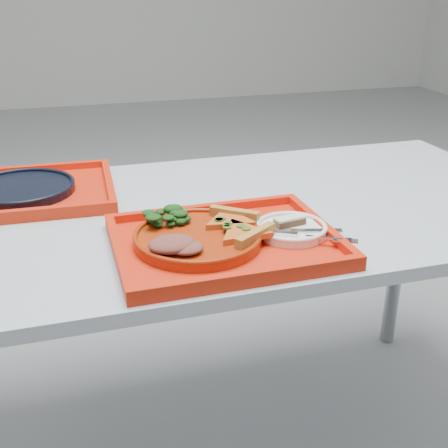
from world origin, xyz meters
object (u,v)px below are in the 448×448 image
(tray_far, at_px, (23,195))
(navy_plate, at_px, (22,189))
(tray_main, at_px, (225,244))
(dessert_bar, at_px, (290,221))
(dinner_plate, at_px, (198,239))

(tray_far, height_order, navy_plate, navy_plate)
(tray_main, xyz_separation_m, navy_plate, (-0.41, 0.42, 0.01))
(dessert_bar, bearing_deg, dinner_plate, 170.15)
(tray_main, height_order, dessert_bar, dessert_bar)
(tray_main, distance_m, tray_far, 0.59)
(tray_main, relative_size, dessert_bar, 6.38)
(tray_main, bearing_deg, dinner_plate, 169.26)
(tray_main, bearing_deg, dessert_bar, 4.65)
(navy_plate, bearing_deg, dessert_bar, -36.20)
(navy_plate, bearing_deg, tray_far, 0.00)
(tray_far, relative_size, dinner_plate, 1.73)
(dessert_bar, bearing_deg, tray_main, 174.37)
(dinner_plate, bearing_deg, tray_main, -10.30)
(tray_main, distance_m, dessert_bar, 0.15)
(navy_plate, height_order, dessert_bar, dessert_bar)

